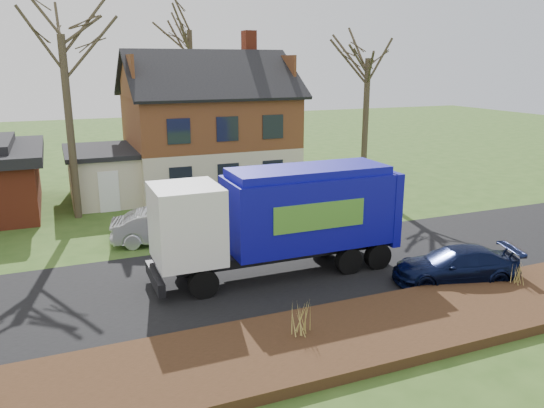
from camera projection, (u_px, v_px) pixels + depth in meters
name	position (u px, v px, depth m)	size (l,w,h in m)	color
ground	(264.00, 274.00, 19.12)	(120.00, 120.00, 0.00)	#304F1A
road	(264.00, 274.00, 19.11)	(80.00, 7.00, 0.02)	black
mulch_verge	(335.00, 339.00, 14.35)	(80.00, 3.50, 0.30)	black
main_house	(200.00, 122.00, 31.05)	(12.95, 8.95, 9.26)	beige
garbage_truck	(284.00, 214.00, 18.73)	(8.93, 2.44, 3.83)	black
silver_sedan	(165.00, 226.00, 22.31)	(1.54, 4.41, 1.45)	#B6BABF
navy_wagon	(455.00, 265.00, 18.25)	(1.75, 4.30, 1.25)	black
tree_front_west	(58.00, 5.00, 23.60)	(4.04, 4.04, 12.00)	#443A29
tree_front_east	(369.00, 35.00, 29.67)	(3.93, 3.93, 10.91)	#403726
tree_back	(189.00, 11.00, 36.65)	(4.11, 4.11, 13.03)	#403626
grass_clump_mid	(301.00, 317.00, 14.17)	(0.37, 0.30, 1.03)	tan
grass_clump_east	(519.00, 272.00, 17.47)	(0.32, 0.27, 0.81)	#A18C47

